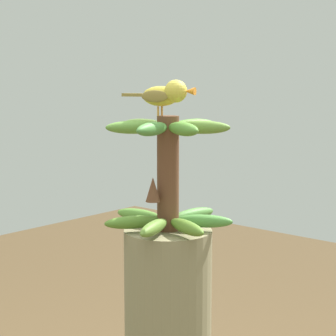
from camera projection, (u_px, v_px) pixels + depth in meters
name	position (u px, v px, depth m)	size (l,w,h in m)	color
banana_bunch	(168.00, 173.00, 1.49)	(0.32, 0.32, 0.28)	brown
perched_bird	(167.00, 94.00, 1.46)	(0.19, 0.08, 0.09)	#C68933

